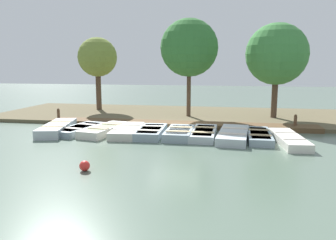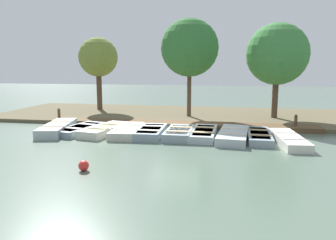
% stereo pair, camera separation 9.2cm
% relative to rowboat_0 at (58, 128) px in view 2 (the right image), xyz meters
% --- Properties ---
extents(ground_plane, '(80.00, 80.00, 0.00)m').
position_rel_rowboat_0_xyz_m(ground_plane, '(-1.10, 5.57, -0.22)').
color(ground_plane, '#566B5B').
extents(shore_bank, '(8.00, 24.00, 0.20)m').
position_rel_rowboat_0_xyz_m(shore_bank, '(-6.10, 5.57, -0.12)').
color(shore_bank, brown).
rests_on(shore_bank, ground_plane).
extents(dock_walkway, '(1.26, 14.27, 0.24)m').
position_rel_rowboat_0_xyz_m(dock_walkway, '(-2.56, 5.57, -0.10)').
color(dock_walkway, brown).
rests_on(dock_walkway, ground_plane).
extents(rowboat_0, '(3.74, 1.84, 0.44)m').
position_rel_rowboat_0_xyz_m(rowboat_0, '(0.00, 0.00, 0.00)').
color(rowboat_0, '#B2BCC1').
rests_on(rowboat_0, ground_plane).
extents(rowboat_1, '(3.17, 1.70, 0.33)m').
position_rel_rowboat_0_xyz_m(rowboat_1, '(-0.16, 1.09, -0.06)').
color(rowboat_1, '#8C9EA8').
rests_on(rowboat_1, ground_plane).
extents(rowboat_2, '(3.29, 1.65, 0.38)m').
position_rel_rowboat_0_xyz_m(rowboat_2, '(-0.16, 2.40, -0.03)').
color(rowboat_2, silver).
rests_on(rowboat_2, ground_plane).
extents(rowboat_3, '(3.16, 1.38, 0.38)m').
position_rel_rowboat_0_xyz_m(rowboat_3, '(-0.12, 3.52, -0.04)').
color(rowboat_3, beige).
rests_on(rowboat_3, ground_plane).
extents(rowboat_4, '(2.83, 1.30, 0.38)m').
position_rel_rowboat_0_xyz_m(rowboat_4, '(-0.04, 4.67, -0.03)').
color(rowboat_4, '#8C9EA8').
rests_on(rowboat_4, ground_plane).
extents(rowboat_5, '(2.68, 1.20, 0.39)m').
position_rel_rowboat_0_xyz_m(rowboat_5, '(-0.00, 6.01, -0.03)').
color(rowboat_5, '#8C9EA8').
rests_on(rowboat_5, ground_plane).
extents(rowboat_6, '(3.16, 1.07, 0.35)m').
position_rel_rowboat_0_xyz_m(rowboat_6, '(-0.24, 7.10, -0.05)').
color(rowboat_6, '#B2BCC1').
rests_on(rowboat_6, ground_plane).
extents(rowboat_7, '(3.59, 1.49, 0.38)m').
position_rel_rowboat_0_xyz_m(rowboat_7, '(-0.07, 8.42, -0.03)').
color(rowboat_7, '#B2BCC1').
rests_on(rowboat_7, ground_plane).
extents(rowboat_8, '(3.16, 1.03, 0.33)m').
position_rel_rowboat_0_xyz_m(rowboat_8, '(-0.17, 9.54, -0.06)').
color(rowboat_8, '#8C9EA8').
rests_on(rowboat_8, ground_plane).
extents(rowboat_9, '(3.54, 1.29, 0.35)m').
position_rel_rowboat_0_xyz_m(rowboat_9, '(0.32, 10.69, -0.05)').
color(rowboat_9, silver).
rests_on(rowboat_9, ground_plane).
extents(mooring_post_near, '(0.16, 0.16, 0.82)m').
position_rel_rowboat_0_xyz_m(mooring_post_near, '(-2.61, -1.36, 0.19)').
color(mooring_post_near, brown).
rests_on(mooring_post_near, ground_plane).
extents(mooring_post_far, '(0.16, 0.16, 0.82)m').
position_rel_rowboat_0_xyz_m(mooring_post_far, '(-2.61, 11.48, 0.19)').
color(mooring_post_far, brown).
rests_on(mooring_post_far, ground_plane).
extents(buoy, '(0.32, 0.32, 0.32)m').
position_rel_rowboat_0_xyz_m(buoy, '(5.36, 3.88, -0.06)').
color(buoy, red).
rests_on(buoy, ground_plane).
extents(park_tree_far_left, '(2.66, 2.66, 5.14)m').
position_rel_rowboat_0_xyz_m(park_tree_far_left, '(-7.09, -0.74, 3.54)').
color(park_tree_far_left, '#4C3828').
rests_on(park_tree_far_left, ground_plane).
extents(park_tree_left, '(3.39, 3.39, 5.96)m').
position_rel_rowboat_0_xyz_m(park_tree_left, '(-5.13, 5.80, 4.03)').
color(park_tree_left, '#4C3828').
rests_on(park_tree_left, ground_plane).
extents(park_tree_center, '(3.52, 3.52, 5.64)m').
position_rel_rowboat_0_xyz_m(park_tree_center, '(-5.49, 10.80, 3.64)').
color(park_tree_center, '#4C3828').
rests_on(park_tree_center, ground_plane).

